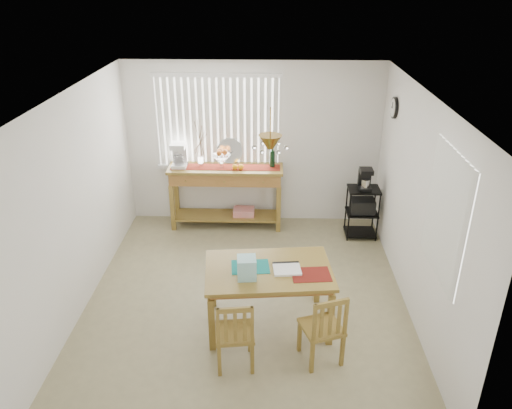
{
  "coord_description": "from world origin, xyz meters",
  "views": [
    {
      "loc": [
        0.29,
        -5.28,
        3.81
      ],
      "look_at": [
        0.1,
        0.55,
        1.05
      ],
      "focal_mm": 35.0,
      "sensor_mm": 36.0,
      "label": 1
    }
  ],
  "objects_px": {
    "sideboard": "(227,182)",
    "dining_table": "(269,275)",
    "chair_left": "(235,334)",
    "cart_items": "(365,179)",
    "chair_right": "(323,328)",
    "wire_cart": "(362,208)"
  },
  "relations": [
    {
      "from": "chair_left",
      "to": "dining_table",
      "type": "bearing_deg",
      "value": 64.55
    },
    {
      "from": "dining_table",
      "to": "chair_left",
      "type": "bearing_deg",
      "value": -115.45
    },
    {
      "from": "dining_table",
      "to": "chair_right",
      "type": "xyz_separation_m",
      "value": [
        0.58,
        -0.6,
        -0.25
      ]
    },
    {
      "from": "sideboard",
      "to": "chair_left",
      "type": "xyz_separation_m",
      "value": [
        0.35,
        -3.21,
        -0.34
      ]
    },
    {
      "from": "cart_items",
      "to": "dining_table",
      "type": "bearing_deg",
      "value": -122.77
    },
    {
      "from": "dining_table",
      "to": "chair_left",
      "type": "xyz_separation_m",
      "value": [
        -0.34,
        -0.71,
        -0.26
      ]
    },
    {
      "from": "cart_items",
      "to": "wire_cart",
      "type": "bearing_deg",
      "value": -90.0
    },
    {
      "from": "wire_cart",
      "to": "cart_items",
      "type": "height_order",
      "value": "cart_items"
    },
    {
      "from": "wire_cart",
      "to": "cart_items",
      "type": "xyz_separation_m",
      "value": [
        -0.0,
        0.01,
        0.47
      ]
    },
    {
      "from": "cart_items",
      "to": "chair_right",
      "type": "bearing_deg",
      "value": -106.74
    },
    {
      "from": "sideboard",
      "to": "cart_items",
      "type": "height_order",
      "value": "cart_items"
    },
    {
      "from": "sideboard",
      "to": "chair_left",
      "type": "height_order",
      "value": "sideboard"
    },
    {
      "from": "chair_right",
      "to": "cart_items",
      "type": "bearing_deg",
      "value": 73.26
    },
    {
      "from": "cart_items",
      "to": "chair_left",
      "type": "distance_m",
      "value": 3.45
    },
    {
      "from": "chair_right",
      "to": "chair_left",
      "type": "bearing_deg",
      "value": -173.42
    },
    {
      "from": "chair_right",
      "to": "dining_table",
      "type": "bearing_deg",
      "value": 133.82
    },
    {
      "from": "sideboard",
      "to": "chair_right",
      "type": "xyz_separation_m",
      "value": [
        1.27,
        -3.1,
        -0.33
      ]
    },
    {
      "from": "cart_items",
      "to": "chair_right",
      "type": "height_order",
      "value": "cart_items"
    },
    {
      "from": "sideboard",
      "to": "wire_cart",
      "type": "distance_m",
      "value": 2.15
    },
    {
      "from": "sideboard",
      "to": "dining_table",
      "type": "bearing_deg",
      "value": -74.6
    },
    {
      "from": "cart_items",
      "to": "chair_right",
      "type": "distance_m",
      "value": 2.99
    },
    {
      "from": "dining_table",
      "to": "cart_items",
      "type": "bearing_deg",
      "value": 57.23
    }
  ]
}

